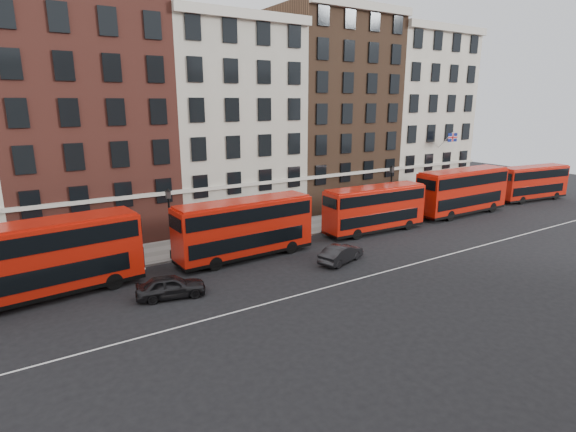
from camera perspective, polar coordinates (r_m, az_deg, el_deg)
ground at (r=31.96m, az=6.28°, el=-6.87°), size 120.00×120.00×0.00m
pavement at (r=40.20m, az=-3.08°, el=-2.23°), size 80.00×5.00×0.15m
kerb at (r=38.13m, az=-1.23°, el=-3.13°), size 80.00×0.30×0.16m
road_centre_line at (r=30.54m, az=8.64°, el=-7.97°), size 70.00×0.12×0.01m
building_terrace at (r=45.02m, az=-8.34°, el=12.54°), size 64.00×11.95×22.00m
bus_a at (r=30.32m, az=-28.85°, el=-4.72°), size 11.46×3.79×4.73m
bus_b at (r=33.64m, az=-5.58°, el=-1.44°), size 10.78×2.99×4.49m
bus_c at (r=41.07m, az=10.93°, el=1.02°), size 10.08×2.83×4.19m
bus_d at (r=50.07m, az=21.25°, el=3.02°), size 11.35×2.77×4.76m
bus_e at (r=60.99m, az=28.57°, el=3.79°), size 10.05×3.54×4.14m
car_rear at (r=28.28m, az=-14.66°, el=-8.63°), size 4.36×2.51×1.40m
car_front at (r=33.35m, az=6.75°, el=-4.75°), size 4.30×2.59×1.34m
lamp_post_left at (r=33.99m, az=-14.77°, el=-0.53°), size 0.44×0.44×5.33m
lamp_post_right at (r=46.04m, az=12.93°, el=3.39°), size 0.44×0.44×5.33m
traffic_light at (r=53.04m, az=20.59°, el=3.55°), size 0.25×0.45×3.27m
iron_railings at (r=41.91m, az=-4.57°, el=-0.76°), size 6.60×0.06×1.00m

